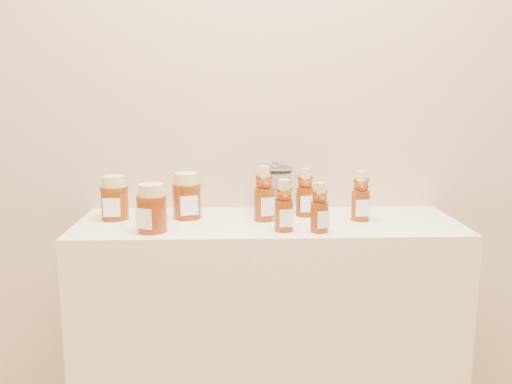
{
  "coord_description": "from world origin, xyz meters",
  "views": [
    {
      "loc": [
        -0.1,
        -0.11,
        1.32
      ],
      "look_at": [
        -0.04,
        1.52,
        1.0
      ],
      "focal_mm": 38.0,
      "sensor_mm": 36.0,
      "label": 1
    }
  ],
  "objects_px": {
    "bear_bottle_front_left": "(284,202)",
    "glass_canister": "(275,188)",
    "bear_bottle_back_left": "(264,190)",
    "honey_jar_left": "(115,198)",
    "display_table": "(267,353)"
  },
  "relations": [
    {
      "from": "bear_bottle_front_left",
      "to": "bear_bottle_back_left",
      "type": "bearing_deg",
      "value": 101.72
    },
    {
      "from": "bear_bottle_back_left",
      "to": "bear_bottle_front_left",
      "type": "distance_m",
      "value": 0.14
    },
    {
      "from": "bear_bottle_back_left",
      "to": "bear_bottle_front_left",
      "type": "height_order",
      "value": "bear_bottle_back_left"
    },
    {
      "from": "bear_bottle_front_left",
      "to": "glass_canister",
      "type": "distance_m",
      "value": 0.22
    },
    {
      "from": "display_table",
      "to": "bear_bottle_back_left",
      "type": "bearing_deg",
      "value": 133.54
    },
    {
      "from": "honey_jar_left",
      "to": "bear_bottle_front_left",
      "type": "bearing_deg",
      "value": -16.17
    },
    {
      "from": "bear_bottle_back_left",
      "to": "honey_jar_left",
      "type": "relative_size",
      "value": 1.4
    },
    {
      "from": "display_table",
      "to": "bear_bottle_front_left",
      "type": "xyz_separation_m",
      "value": [
        0.04,
        -0.12,
        0.54
      ]
    },
    {
      "from": "bear_bottle_back_left",
      "to": "honey_jar_left",
      "type": "bearing_deg",
      "value": 156.63
    },
    {
      "from": "honey_jar_left",
      "to": "glass_canister",
      "type": "xyz_separation_m",
      "value": [
        0.52,
        0.06,
        0.02
      ]
    },
    {
      "from": "display_table",
      "to": "glass_canister",
      "type": "relative_size",
      "value": 6.95
    },
    {
      "from": "bear_bottle_back_left",
      "to": "bear_bottle_front_left",
      "type": "xyz_separation_m",
      "value": [
        0.05,
        -0.13,
        -0.01
      ]
    },
    {
      "from": "display_table",
      "to": "glass_canister",
      "type": "height_order",
      "value": "glass_canister"
    },
    {
      "from": "honey_jar_left",
      "to": "glass_canister",
      "type": "distance_m",
      "value": 0.52
    },
    {
      "from": "bear_bottle_front_left",
      "to": "glass_canister",
      "type": "relative_size",
      "value": 1.01
    }
  ]
}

